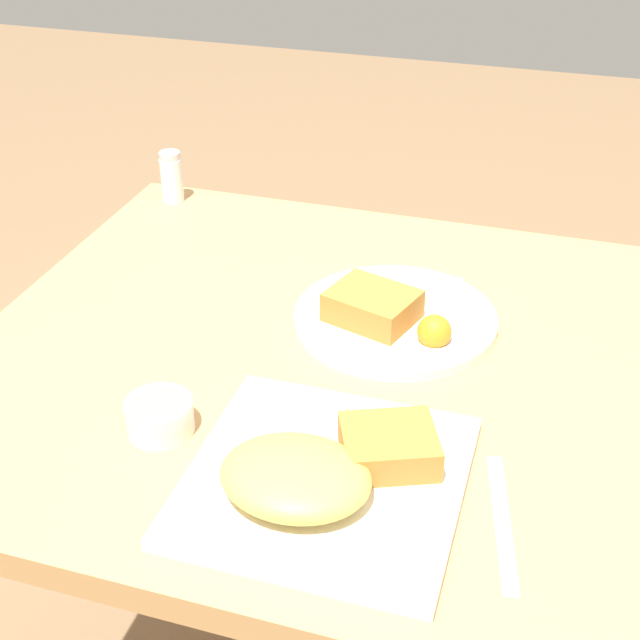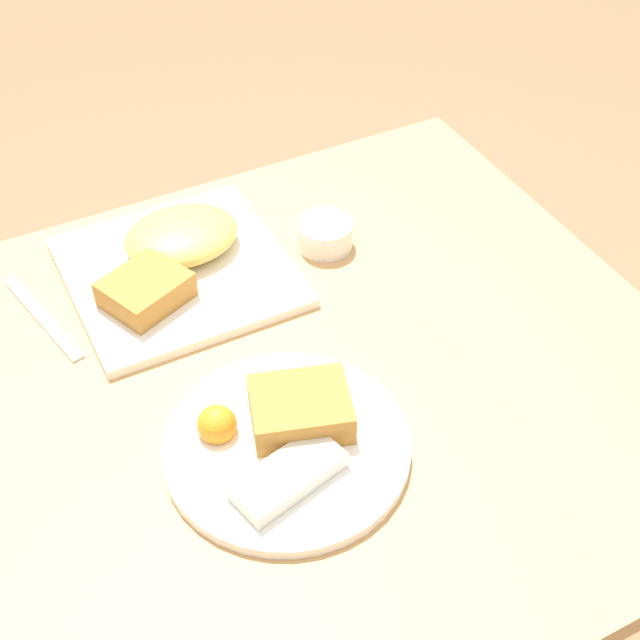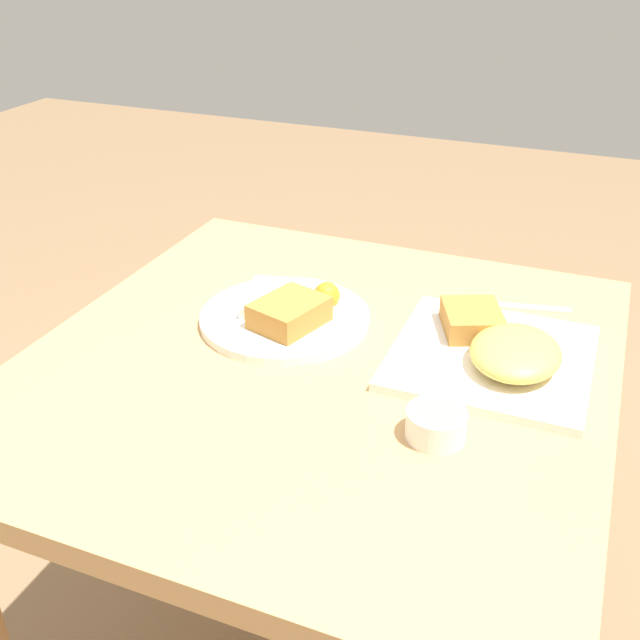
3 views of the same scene
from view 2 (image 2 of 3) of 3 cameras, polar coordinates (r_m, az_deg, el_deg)
dining_table at (r=1.14m, az=-0.20°, el=-6.82°), size 0.88×0.84×0.78m
plate_square_near at (r=1.19m, az=-9.24°, el=3.80°), size 0.28×0.28×0.06m
plate_oval_far at (r=0.97m, az=-2.16°, el=-7.61°), size 0.27×0.27×0.05m
sauce_ramekin at (r=1.22m, az=0.33°, el=5.55°), size 0.08×0.08×0.04m
butter_knife at (r=1.17m, az=-17.33°, el=0.15°), size 0.06×0.19×0.00m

